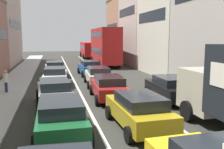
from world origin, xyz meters
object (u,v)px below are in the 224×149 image
Objects in this scene: sedan_centre_lane_fifth at (90,67)px; sedan_left_lane_fifth at (55,68)px; pedestrian_near_kerb at (6,80)px; bus_mid_queue_primary at (105,45)px; sedan_right_lane_behind_truck at (170,88)px; sedan_left_lane_fourth at (55,76)px; hatchback_centre_lane_third at (109,87)px; sedan_left_lane_third at (55,91)px; coupe_centre_lane_fourth at (98,75)px; wagon_left_lane_second at (61,116)px; bus_far_queue_secondary at (89,48)px; sedan_centre_lane_second at (139,110)px.

sedan_left_lane_fifth is (-3.49, 0.16, 0.00)m from sedan_centre_lane_fifth.
bus_mid_queue_primary is at bearing 57.73° from pedestrian_near_kerb.
sedan_left_lane_fourth is at bearing 47.99° from sedan_right_lane_behind_truck.
hatchback_centre_lane_third is 3.38m from sedan_left_lane_third.
bus_mid_queue_primary is at bearing -11.35° from coupe_centre_lane_fourth.
hatchback_centre_lane_third is (3.11, 5.46, 0.00)m from wagon_left_lane_second.
sedan_centre_lane_fifth and sedan_right_lane_behind_truck have the same top height.
sedan_left_lane_fifth is (-3.38, 5.86, 0.00)m from coupe_centre_lane_fourth.
bus_far_queue_secondary is (3.13, 22.63, 0.96)m from sedan_centre_lane_fifth.
sedan_left_lane_third is at bearing 104.01° from hatchback_centre_lane_third.
sedan_left_lane_fourth is (-3.32, 10.72, 0.00)m from sedan_centre_lane_second.
sedan_centre_lane_second is 2.63× the size of pedestrian_near_kerb.
bus_far_queue_secondary is at bearing 2.43° from sedan_right_lane_behind_truck.
wagon_left_lane_second is 0.99× the size of sedan_left_lane_fifth.
sedan_centre_lane_fifth is (3.50, 5.13, 0.00)m from sedan_left_lane_fourth.
pedestrian_near_kerb is (-6.71, -1.77, 0.15)m from coupe_centre_lane_fourth.
sedan_left_lane_third is 1.01× the size of sedan_left_lane_fifth.
bus_far_queue_secondary reaches higher than hatchback_centre_lane_third.
hatchback_centre_lane_third is at bearing -81.66° from sedan_left_lane_third.
bus_mid_queue_primary is (3.51, 14.49, 2.03)m from coupe_centre_lane_fourth.
sedan_left_lane_fourth is at bearing 82.56° from coupe_centre_lane_fourth.
sedan_centre_lane_fifth is 1.00× the size of sedan_left_lane_fifth.
sedan_left_lane_fifth is 13.66m from sedan_right_lane_behind_truck.
hatchback_centre_lane_third is 4.83m from coupe_centre_lane_fourth.
sedan_right_lane_behind_truck is (6.70, 4.28, 0.00)m from wagon_left_lane_second.
wagon_left_lane_second is at bearing 124.75° from sedan_right_lane_behind_truck.
pedestrian_near_kerb reaches higher than sedan_left_lane_fourth.
coupe_centre_lane_fourth and sedan_centre_lane_fifth have the same top height.
sedan_left_lane_fifth is (-3.31, 16.00, 0.00)m from sedan_centre_lane_second.
sedan_left_lane_fifth is (0.13, 11.38, 0.00)m from sedan_left_lane_third.
wagon_left_lane_second is 0.41× the size of bus_mid_queue_primary.
pedestrian_near_kerb is (-10.10, 4.23, 0.15)m from sedan_right_lane_behind_truck.
coupe_centre_lane_fourth and sedan_left_lane_fourth have the same top height.
sedan_centre_lane_fifth is (3.43, 15.99, 0.00)m from wagon_left_lane_second.
coupe_centre_lane_fourth is (0.07, 10.14, 0.00)m from sedan_centre_lane_second.
bus_far_queue_secondary reaches higher than sedan_left_lane_fourth.
bus_far_queue_secondary is at bearing -18.69° from sedan_left_lane_fifth.
sedan_right_lane_behind_truck is at bearing -166.28° from sedan_centre_lane_fifth.
sedan_left_lane_third is at bearing -178.14° from sedan_left_lane_fourth.
sedan_left_lane_third is 4.93m from pedestrian_near_kerb.
wagon_left_lane_second is 0.98× the size of sedan_left_lane_fourth.
sedan_right_lane_behind_truck is 2.63× the size of pedestrian_near_kerb.
sedan_left_lane_fifth is at bearing 9.62° from sedan_centre_lane_second.
sedan_centre_lane_second and coupe_centre_lane_fourth have the same top height.
sedan_centre_lane_second is 16.34m from sedan_left_lane_fifth.
sedan_centre_lane_second is 5.39m from sedan_right_lane_behind_truck.
bus_mid_queue_primary reaches higher than wagon_left_lane_second.
sedan_centre_lane_second is 5.31m from hatchback_centre_lane_third.
wagon_left_lane_second is 0.41× the size of bus_far_queue_secondary.
pedestrian_near_kerb reaches higher than wagon_left_lane_second.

